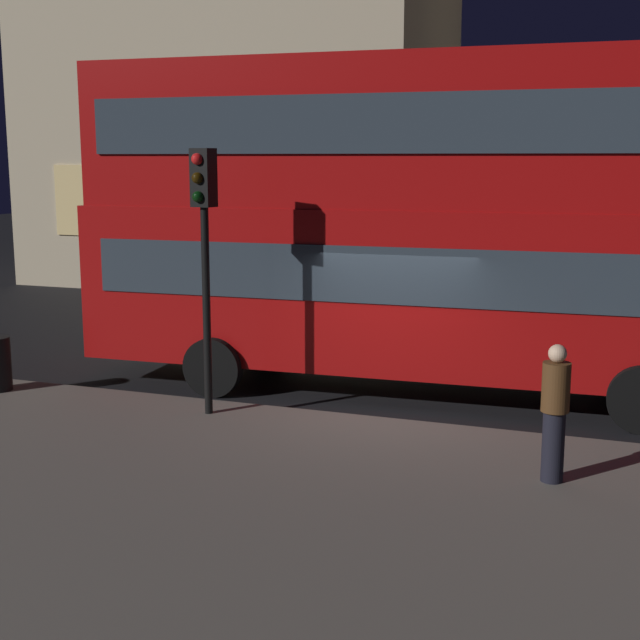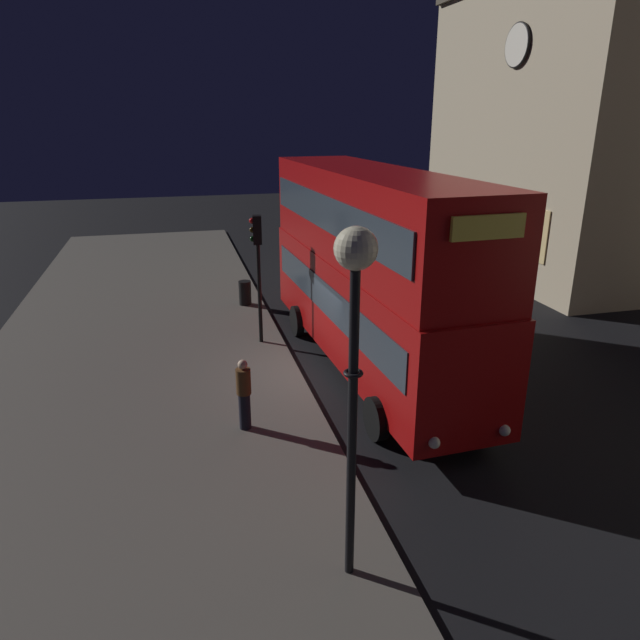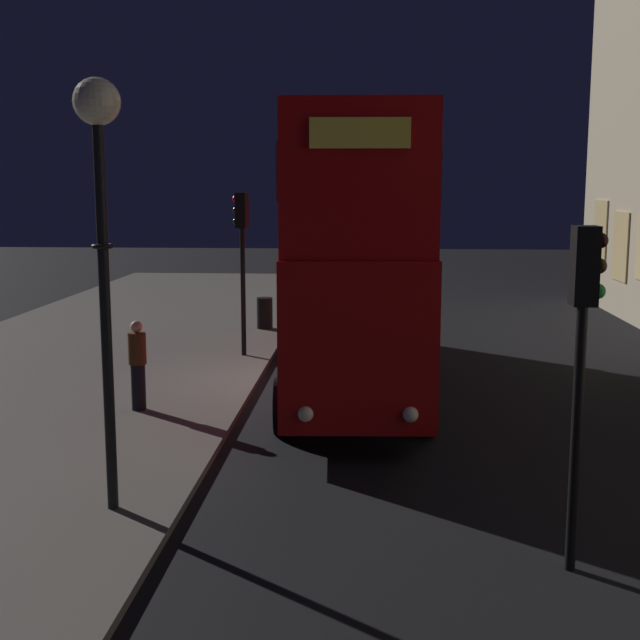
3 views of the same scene
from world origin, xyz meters
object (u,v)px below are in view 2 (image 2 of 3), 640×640
object	(u,v)px
street_lamp	(354,316)
pedestrian	(244,393)
traffic_light_near_kerb	(258,253)
double_decker_bus	(369,263)
litter_bin	(245,293)

from	to	relation	value
street_lamp	pedestrian	distance (m)	5.96
traffic_light_near_kerb	street_lamp	xyz separation A→B (m)	(10.05, -0.16, 1.38)
double_decker_bus	street_lamp	distance (m)	8.26
pedestrian	traffic_light_near_kerb	bearing A→B (deg)	-70.66
pedestrian	litter_bin	world-z (taller)	pedestrian
traffic_light_near_kerb	litter_bin	bearing A→B (deg)	-172.32
traffic_light_near_kerb	litter_bin	distance (m)	4.64
street_lamp	pedestrian	bearing A→B (deg)	-168.23
double_decker_bus	traffic_light_near_kerb	bearing A→B (deg)	-134.34
traffic_light_near_kerb	street_lamp	world-z (taller)	street_lamp
traffic_light_near_kerb	pedestrian	distance (m)	5.72
double_decker_bus	litter_bin	xyz separation A→B (m)	(-6.37, -2.69, -2.50)
pedestrian	double_decker_bus	bearing A→B (deg)	-112.10
litter_bin	traffic_light_near_kerb	bearing A→B (deg)	-0.42
litter_bin	street_lamp	bearing A→B (deg)	-0.78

